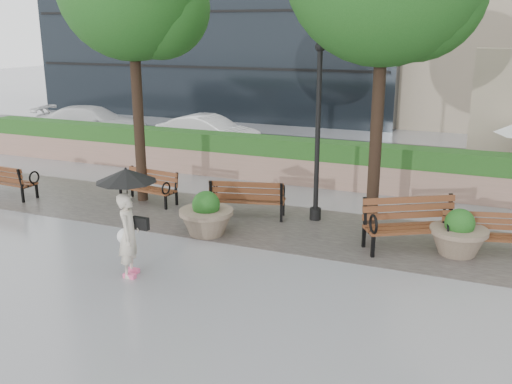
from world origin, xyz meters
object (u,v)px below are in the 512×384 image
at_px(bench_2, 248,206).
at_px(bench_4, 481,242).
at_px(bench_3, 412,235).
at_px(car_right, 209,133).
at_px(bench_0, 8,187).
at_px(bench_1, 148,194).
at_px(car_left, 93,123).
at_px(lamppost, 317,145).
at_px(planter_right, 458,237).
at_px(pedestrian, 128,212).
at_px(planter_left, 206,218).

xyz_separation_m(bench_2, bench_4, (5.48, -0.31, -0.04)).
bearing_deg(bench_3, car_right, 107.78).
relative_size(bench_0, bench_1, 1.05).
bearing_deg(car_left, lamppost, -132.27).
bearing_deg(bench_4, lamppost, 154.46).
distance_m(planter_right, car_right, 12.38).
relative_size(bench_0, lamppost, 0.42).
distance_m(bench_3, car_right, 11.73).
bearing_deg(bench_4, bench_2, 162.79).
bearing_deg(pedestrian, car_right, 0.67).
bearing_deg(bench_1, car_left, 143.38).
xyz_separation_m(bench_4, car_left, (-15.79, 7.49, 0.45)).
distance_m(bench_2, pedestrian, 4.21).
xyz_separation_m(bench_1, car_left, (-7.34, 7.09, 0.44)).
xyz_separation_m(planter_right, lamppost, (-3.41, 1.02, 1.51)).
bearing_deg(bench_4, bench_3, 179.63).
height_order(bench_0, planter_left, planter_left).
height_order(bench_1, planter_right, planter_right).
relative_size(bench_4, car_left, 0.35).
height_order(bench_2, bench_4, bench_2).
bearing_deg(bench_2, planter_right, 159.69).
bearing_deg(bench_1, car_right, 111.52).
height_order(bench_4, pedestrian, pedestrian).
bearing_deg(planter_right, car_left, 153.28).
bearing_deg(bench_0, car_right, -101.86).
xyz_separation_m(planter_left, lamppost, (1.99, 1.98, 1.49)).
distance_m(bench_1, planter_left, 3.05).
height_order(lamppost, car_right, lamppost).
xyz_separation_m(bench_0, bench_2, (6.95, 0.92, 0.01)).
height_order(bench_4, planter_left, planter_left).
height_order(car_left, car_right, car_left).
relative_size(bench_0, planter_right, 1.52).
distance_m(bench_4, planter_right, 0.53).
xyz_separation_m(bench_1, planter_right, (7.99, -0.63, 0.13)).
bearing_deg(lamppost, car_right, 133.91).
bearing_deg(planter_left, bench_4, 11.52).
relative_size(bench_2, pedestrian, 0.93).
distance_m(bench_1, bench_4, 8.46).
bearing_deg(bench_2, bench_0, -6.61).
distance_m(lamppost, car_right, 9.23).
bearing_deg(planter_right, bench_2, 173.84).
bearing_deg(bench_3, car_left, 120.43).
bearing_deg(car_right, bench_0, 167.87).
relative_size(bench_1, lamppost, 0.40).
bearing_deg(planter_right, car_right, 142.02).
bearing_deg(bench_0, car_left, -63.79).
distance_m(lamppost, car_left, 13.73).
height_order(bench_1, bench_3, bench_3).
relative_size(bench_0, planter_left, 1.46).
distance_m(planter_left, car_left, 13.20).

